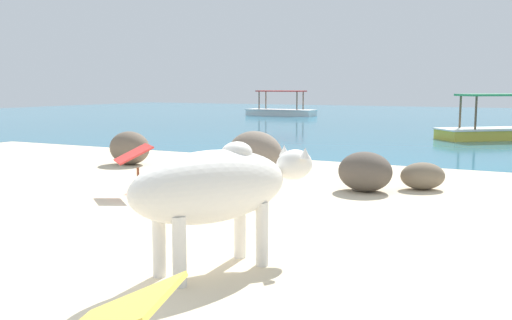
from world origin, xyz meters
The scene contains 10 objects.
sand_beach centered at (0.00, 0.00, 0.02)m, with size 18.00×14.00×0.04m, color beige.
water_surface centered at (0.00, 22.00, 0.00)m, with size 60.00×36.00×0.03m, color teal.
cow centered at (1.55, 0.19, 0.72)m, with size 1.08×1.82×1.03m.
deck_chair_far centered at (-1.03, 2.56, 0.42)m, with size 0.90×0.93×0.68m.
shore_rock_large centered at (-0.39, 4.60, 0.42)m, with size 0.99×0.76×0.75m, color gray.
shore_rock_medium centered at (2.31, 4.66, 0.24)m, with size 0.64×0.45×0.39m, color #756651.
shore_rock_small centered at (-3.19, 4.84, 0.35)m, with size 0.85×0.66×0.63m, color #6B5B4C.
shore_rock_flat centered at (1.61, 4.14, 0.32)m, with size 0.78×0.67×0.56m, color brown.
boat_yellow centered at (2.66, 14.07, 0.29)m, with size 3.57×3.22×1.29m.
boat_white centered at (-8.56, 23.39, 0.29)m, with size 3.70×1.23×1.29m.
Camera 1 is at (3.89, -3.67, 1.52)m, focal length 40.17 mm.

